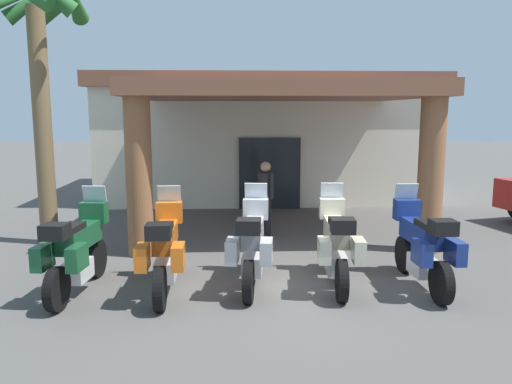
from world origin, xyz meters
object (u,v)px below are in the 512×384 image
(motel_building, at_px, (264,134))
(motorcycle_blue, at_px, (423,246))
(motorcycle_silver, at_px, (252,245))
(motorcycle_orange, at_px, (165,250))
(motorcycle_green, at_px, (77,250))
(pedestrian, at_px, (266,193))
(motorcycle_cream, at_px, (336,244))
(palm_tree_roadside, at_px, (36,41))

(motel_building, height_order, motorcycle_blue, motel_building)
(motorcycle_silver, bearing_deg, motorcycle_orange, 106.61)
(motorcycle_green, distance_m, motorcycle_silver, 2.79)
(motorcycle_orange, relative_size, pedestrian, 1.28)
(motorcycle_orange, xyz_separation_m, motorcycle_blue, (4.17, 0.12, 0.00))
(motorcycle_cream, bearing_deg, motorcycle_silver, 94.04)
(motel_building, relative_size, motorcycle_silver, 5.32)
(motorcycle_orange, height_order, motorcycle_silver, same)
(motorcycle_green, bearing_deg, palm_tree_roadside, 32.37)
(motorcycle_silver, relative_size, motorcycle_cream, 1.00)
(motorcycle_blue, bearing_deg, pedestrian, 31.25)
(pedestrian, bearing_deg, palm_tree_roadside, 150.14)
(motorcycle_silver, relative_size, motorcycle_blue, 1.00)
(motorcycle_green, relative_size, motorcycle_silver, 1.00)
(palm_tree_roadside, bearing_deg, motorcycle_blue, -23.19)
(motorcycle_green, height_order, pedestrian, pedestrian)
(pedestrian, bearing_deg, motorcycle_silver, -132.76)
(motorcycle_silver, bearing_deg, motorcycle_blue, -87.20)
(motorcycle_silver, relative_size, pedestrian, 1.28)
(motorcycle_silver, height_order, palm_tree_roadside, palm_tree_roadside)
(motel_building, xyz_separation_m, motorcycle_silver, (-0.62, -9.60, -1.37))
(motorcycle_green, height_order, motorcycle_cream, same)
(motorcycle_orange, distance_m, motorcycle_cream, 2.79)
(motorcycle_orange, height_order, motorcycle_blue, same)
(motel_building, bearing_deg, palm_tree_roadside, -127.83)
(motorcycle_silver, distance_m, palm_tree_roadside, 6.40)
(motorcycle_green, relative_size, motorcycle_cream, 1.00)
(motorcycle_green, height_order, motorcycle_blue, same)
(motel_building, relative_size, motorcycle_green, 5.32)
(motorcycle_orange, relative_size, palm_tree_roadside, 0.37)
(motorcycle_green, relative_size, motorcycle_blue, 1.00)
(motorcycle_silver, bearing_deg, pedestrian, -0.54)
(motorcycle_silver, bearing_deg, motel_building, 2.05)
(motorcycle_silver, distance_m, motorcycle_blue, 2.78)
(motel_building, bearing_deg, motorcycle_green, -109.88)
(motel_building, distance_m, pedestrian, 6.22)
(motorcycle_green, distance_m, palm_tree_roadside, 5.07)
(motel_building, relative_size, motorcycle_cream, 5.32)
(motorcycle_cream, xyz_separation_m, pedestrian, (-1.00, 3.48, 0.30))
(motorcycle_orange, height_order, palm_tree_roadside, palm_tree_roadside)
(motorcycle_green, xyz_separation_m, motorcycle_cream, (4.17, 0.25, 0.00))
(motel_building, distance_m, palm_tree_roadside, 8.65)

